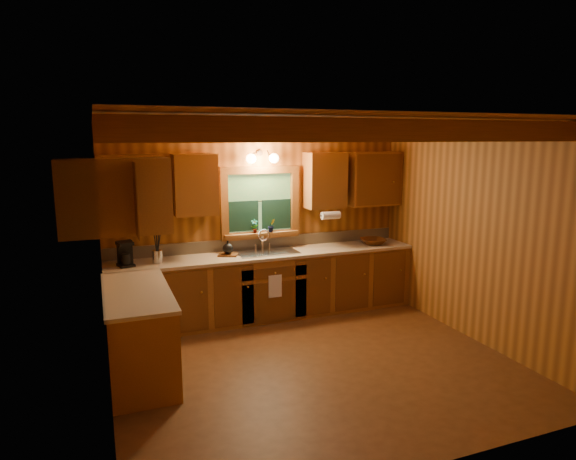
# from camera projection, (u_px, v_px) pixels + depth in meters

# --- Properties ---
(room) EXTENTS (4.20, 4.20, 4.20)m
(room) POSITION_uv_depth(u_px,v_px,m) (316.00, 248.00, 5.22)
(room) COLOR #5B3316
(room) RESTS_ON ground
(ceiling_beams) EXTENTS (4.20, 2.54, 0.18)m
(ceiling_beams) POSITION_uv_depth(u_px,v_px,m) (317.00, 132.00, 5.00)
(ceiling_beams) COLOR brown
(ceiling_beams) RESTS_ON room
(base_cabinets) EXTENTS (4.20, 2.22, 0.86)m
(base_cabinets) POSITION_uv_depth(u_px,v_px,m) (238.00, 297.00, 6.38)
(base_cabinets) COLOR brown
(base_cabinets) RESTS_ON ground
(countertop) EXTENTS (4.20, 2.24, 0.04)m
(countertop) POSITION_uv_depth(u_px,v_px,m) (239.00, 262.00, 6.31)
(countertop) COLOR tan
(countertop) RESTS_ON base_cabinets
(backsplash) EXTENTS (4.20, 0.02, 0.16)m
(backsplash) POSITION_uv_depth(u_px,v_px,m) (260.00, 243.00, 7.01)
(backsplash) COLOR tan
(backsplash) RESTS_ON room
(dishwasher_panel) EXTENTS (0.02, 0.60, 0.80)m
(dishwasher_panel) POSITION_uv_depth(u_px,v_px,m) (167.00, 323.00, 5.48)
(dishwasher_panel) COLOR white
(dishwasher_panel) RESTS_ON base_cabinets
(upper_cabinets) EXTENTS (4.19, 1.77, 0.78)m
(upper_cabinets) POSITION_uv_depth(u_px,v_px,m) (228.00, 186.00, 6.23)
(upper_cabinets) COLOR brown
(upper_cabinets) RESTS_ON room
(window) EXTENTS (1.12, 0.08, 1.00)m
(window) POSITION_uv_depth(u_px,v_px,m) (260.00, 204.00, 6.89)
(window) COLOR brown
(window) RESTS_ON room
(window_sill) EXTENTS (1.06, 0.14, 0.04)m
(window_sill) POSITION_uv_depth(u_px,v_px,m) (261.00, 234.00, 6.92)
(window_sill) COLOR brown
(window_sill) RESTS_ON room
(wall_sconce) EXTENTS (0.45, 0.21, 0.17)m
(wall_sconce) POSITION_uv_depth(u_px,v_px,m) (262.00, 158.00, 6.66)
(wall_sconce) COLOR black
(wall_sconce) RESTS_ON room
(paper_towel_roll) EXTENTS (0.27, 0.11, 0.11)m
(paper_towel_roll) POSITION_uv_depth(u_px,v_px,m) (331.00, 215.00, 6.94)
(paper_towel_roll) COLOR white
(paper_towel_roll) RESTS_ON upper_cabinets
(dish_towel) EXTENTS (0.18, 0.01, 0.30)m
(dish_towel) POSITION_uv_depth(u_px,v_px,m) (275.00, 286.00, 6.52)
(dish_towel) COLOR white
(dish_towel) RESTS_ON base_cabinets
(sink) EXTENTS (0.82, 0.48, 0.43)m
(sink) POSITION_uv_depth(u_px,v_px,m) (267.00, 256.00, 6.77)
(sink) COLOR silver
(sink) RESTS_ON countertop
(coffee_maker) EXTENTS (0.17, 0.22, 0.31)m
(coffee_maker) POSITION_uv_depth(u_px,v_px,m) (125.00, 254.00, 6.04)
(coffee_maker) COLOR black
(coffee_maker) RESTS_ON countertop
(utensil_crock) EXTENTS (0.13, 0.13, 0.36)m
(utensil_crock) POSITION_uv_depth(u_px,v_px,m) (157.00, 256.00, 6.19)
(utensil_crock) COLOR silver
(utensil_crock) RESTS_ON countertop
(cutting_board) EXTENTS (0.30, 0.27, 0.02)m
(cutting_board) POSITION_uv_depth(u_px,v_px,m) (228.00, 255.00, 6.59)
(cutting_board) COLOR brown
(cutting_board) RESTS_ON countertop
(teakettle) EXTENTS (0.14, 0.14, 0.18)m
(teakettle) POSITION_uv_depth(u_px,v_px,m) (228.00, 249.00, 6.57)
(teakettle) COLOR black
(teakettle) RESTS_ON cutting_board
(wicker_basket) EXTENTS (0.41, 0.41, 0.09)m
(wicker_basket) POSITION_uv_depth(u_px,v_px,m) (373.00, 241.00, 7.27)
(wicker_basket) COLOR #48230C
(wicker_basket) RESTS_ON countertop
(potted_plant_left) EXTENTS (0.11, 0.08, 0.19)m
(potted_plant_left) POSITION_uv_depth(u_px,v_px,m) (255.00, 226.00, 6.86)
(potted_plant_left) COLOR brown
(potted_plant_left) RESTS_ON window_sill
(potted_plant_right) EXTENTS (0.12, 0.11, 0.19)m
(potted_plant_right) POSITION_uv_depth(u_px,v_px,m) (271.00, 225.00, 6.92)
(potted_plant_right) COLOR brown
(potted_plant_right) RESTS_ON window_sill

